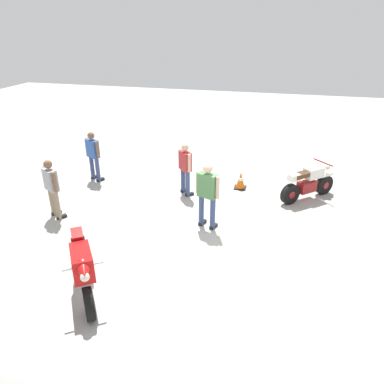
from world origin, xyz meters
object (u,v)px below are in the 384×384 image
at_px(motorcycle_red_sportbike, 83,268).
at_px(person_in_gray_shirt, 52,186).
at_px(motorcycle_cream_vintage, 308,183).
at_px(person_in_green_shirt, 207,192).
at_px(traffic_cone, 241,180).
at_px(person_in_blue_shirt, 93,154).
at_px(person_in_red_shirt, 185,166).

relative_size(motorcycle_red_sportbike, person_in_gray_shirt, 1.06).
distance_m(motorcycle_cream_vintage, person_in_green_shirt, 3.45).
bearing_deg(traffic_cone, person_in_gray_shirt, 33.96).
bearing_deg(person_in_gray_shirt, motorcycle_red_sportbike, -105.42).
bearing_deg(traffic_cone, motorcycle_red_sportbike, 68.18).
relative_size(motorcycle_cream_vintage, person_in_blue_shirt, 0.94).
distance_m(motorcycle_red_sportbike, person_in_red_shirt, 4.83).
xyz_separation_m(motorcycle_cream_vintage, person_in_red_shirt, (3.54, 0.57, 0.40)).
bearing_deg(motorcycle_red_sportbike, person_in_green_shirt, 115.04).
xyz_separation_m(person_in_gray_shirt, person_in_green_shirt, (-4.01, -0.47, 0.08)).
height_order(motorcycle_cream_vintage, person_in_red_shirt, person_in_red_shirt).
bearing_deg(person_in_blue_shirt, person_in_green_shirt, -87.69).
bearing_deg(motorcycle_cream_vintage, person_in_red_shirt, 145.81).
bearing_deg(person_in_blue_shirt, motorcycle_red_sportbike, -125.79).
bearing_deg(person_in_gray_shirt, traffic_cone, -23.31).
relative_size(motorcycle_cream_vintage, person_in_gray_shirt, 0.95).
bearing_deg(motorcycle_red_sportbike, person_in_gray_shirt, -173.45).
relative_size(person_in_red_shirt, traffic_cone, 3.00).
height_order(motorcycle_red_sportbike, person_in_red_shirt, person_in_red_shirt).
relative_size(person_in_gray_shirt, person_in_blue_shirt, 1.00).
distance_m(motorcycle_red_sportbike, person_in_blue_shirt, 5.64).
height_order(person_in_green_shirt, traffic_cone, person_in_green_shirt).
height_order(person_in_green_shirt, person_in_red_shirt, person_in_green_shirt).
distance_m(motorcycle_cream_vintage, traffic_cone, 2.01).
bearing_deg(motorcycle_cream_vintage, person_in_green_shirt, 179.44).
relative_size(person_in_gray_shirt, person_in_green_shirt, 0.94).
bearing_deg(person_in_red_shirt, person_in_blue_shirt, 133.06).
bearing_deg(traffic_cone, person_in_green_shirt, 78.62).
xyz_separation_m(motorcycle_red_sportbike, person_in_red_shirt, (-0.69, -4.77, 0.30)).
bearing_deg(person_in_blue_shirt, person_in_red_shirt, -67.05).
xyz_separation_m(person_in_green_shirt, traffic_cone, (-0.52, -2.58, -0.73)).
relative_size(motorcycle_cream_vintage, person_in_red_shirt, 0.96).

